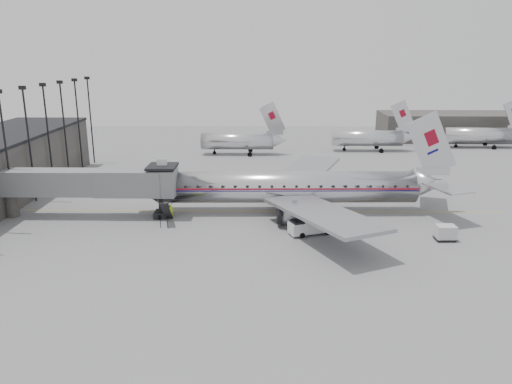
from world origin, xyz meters
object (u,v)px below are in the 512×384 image
service_van (311,224)px  baggage_cart_navy (304,215)px  airliner (293,187)px  baggage_cart_white (446,232)px  ramp_worker (171,211)px

service_van → baggage_cart_navy: service_van is taller
airliner → service_van: airliner is taller
baggage_cart_white → ramp_worker: 31.24m
service_van → baggage_cart_white: 14.25m
ramp_worker → service_van: bearing=-52.5°
airliner → service_van: size_ratio=7.85×
ramp_worker → airliner: bearing=-24.0°
baggage_cart_navy → baggage_cart_white: 15.71m
service_van → ramp_worker: (-16.37, 5.02, -0.28)m
baggage_cart_white → ramp_worker: (-30.51, 6.72, 0.02)m
service_van → ramp_worker: bearing=142.9°
service_van → baggage_cart_white: size_ratio=2.37×
airliner → service_van: 8.42m
baggage_cart_navy → ramp_worker: bearing=-178.4°
service_van → ramp_worker: 17.12m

